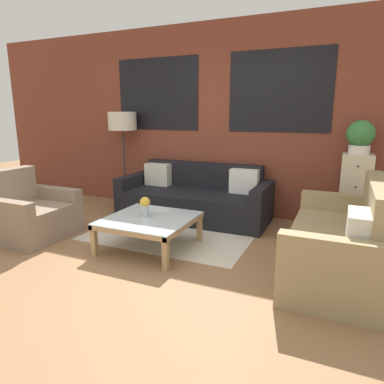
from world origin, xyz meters
name	(u,v)px	position (x,y,z in m)	size (l,w,h in m)	color
ground_plane	(125,273)	(0.00, 0.00, 0.00)	(16.00, 16.00, 0.00)	#8E6642
wall_back_brick	(214,120)	(0.00, 2.44, 1.41)	(8.40, 0.09, 2.80)	brown
rug	(173,232)	(-0.10, 1.23, 0.00)	(2.03, 1.46, 0.00)	beige
couch_dark	(195,199)	(-0.11, 1.95, 0.28)	(2.17, 0.88, 0.78)	black
settee_vintage	(340,244)	(1.88, 0.80, 0.31)	(0.80, 1.69, 0.92)	#99845B
armchair_corner	(31,215)	(-1.64, 0.38, 0.28)	(0.80, 0.88, 0.84)	#84705B
coffee_table	(149,222)	(-0.10, 0.65, 0.31)	(0.94, 0.94, 0.36)	silver
floor_lamp	(122,124)	(-1.46, 2.14, 1.34)	(0.45, 0.45, 1.53)	#2D2D2D
drawer_cabinet	(354,194)	(2.00, 2.18, 0.51)	(0.36, 0.38, 1.01)	beige
potted_plant	(360,136)	(2.00, 2.18, 1.23)	(0.33, 0.33, 0.41)	silver
flower_vase	(145,205)	(-0.17, 0.67, 0.50)	(0.12, 0.12, 0.23)	#ADBCC6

